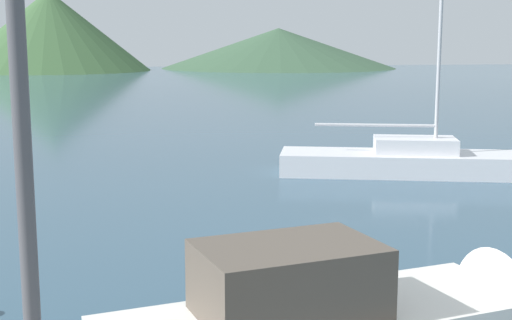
{
  "coord_description": "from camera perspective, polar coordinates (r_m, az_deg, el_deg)",
  "views": [
    {
      "loc": [
        -3.92,
        -4.39,
        4.33
      ],
      "look_at": [
        -0.44,
        14.0,
        1.2
      ],
      "focal_mm": 50.0,
      "sensor_mm": 36.0,
      "label": 1
    }
  ],
  "objects": [
    {
      "name": "streetlamp",
      "position": [
        4.93,
        -18.67,
        10.73
      ],
      "size": [
        0.34,
        0.34,
        5.98
      ],
      "color": "#4C4C51",
      "rests_on": "dock"
    },
    {
      "name": "hill_central",
      "position": [
        116.88,
        1.8,
        8.93
      ],
      "size": [
        37.88,
        37.88,
        6.4
      ],
      "color": "#38563D",
      "rests_on": "ground_plane"
    },
    {
      "name": "sailboat_inner",
      "position": [
        23.86,
        12.57,
        0.03
      ],
      "size": [
        8.96,
        4.56,
        11.63
      ],
      "rotation": [
        0.0,
        0.0,
        -0.29
      ],
      "color": "silver",
      "rests_on": "ground_plane"
    },
    {
      "name": "hill_west",
      "position": [
        110.2,
        -16.16,
        9.89
      ],
      "size": [
        29.03,
        29.03,
        11.62
      ],
      "color": "#3D6038",
      "rests_on": "ground_plane"
    }
  ]
}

